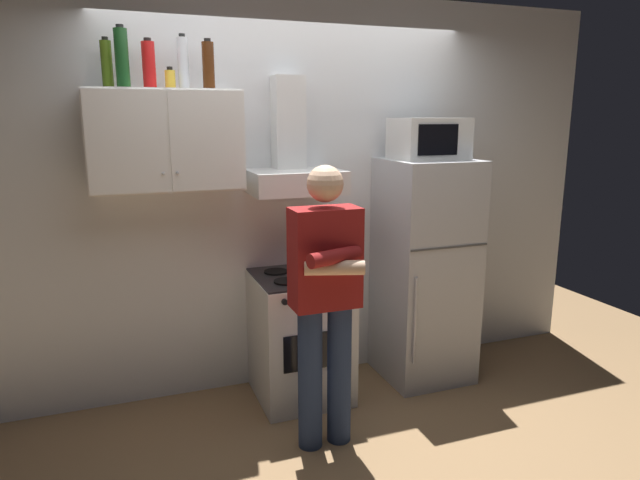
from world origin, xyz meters
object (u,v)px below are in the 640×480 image
(bottle_wine_green, at_px, (122,58))
(range_hood, at_px, (293,162))
(cooking_pot, at_px, (325,267))
(bottle_olive_oil, at_px, (107,64))
(bottle_soda_red, at_px, (149,65))
(bottle_rum_dark, at_px, (208,65))
(bottle_vodka_clear, at_px, (183,63))
(microwave, at_px, (429,139))
(bottle_spice_jar, at_px, (170,79))
(refrigerator, at_px, (425,271))
(person_standing, at_px, (325,298))
(upper_cabinet, at_px, (166,140))
(stove_oven, at_px, (300,336))

(bottle_wine_green, bearing_deg, range_hood, 1.92)
(cooking_pot, relative_size, bottle_olive_oil, 1.14)
(cooking_pot, bearing_deg, bottle_soda_red, 165.87)
(bottle_rum_dark, xyz_separation_m, bottle_soda_red, (-0.34, 0.01, -0.01))
(range_hood, relative_size, bottle_vodka_clear, 2.36)
(microwave, relative_size, bottle_soda_red, 1.71)
(bottle_soda_red, relative_size, bottle_spice_jar, 2.24)
(refrigerator, xyz_separation_m, person_standing, (-1.00, -0.61, 0.10))
(bottle_olive_oil, xyz_separation_m, bottle_spice_jar, (0.34, -0.02, -0.08))
(range_hood, height_order, bottle_olive_oil, bottle_olive_oil)
(bottle_wine_green, bearing_deg, microwave, -2.15)
(person_standing, bearing_deg, bottle_soda_red, 137.95)
(upper_cabinet, relative_size, bottle_wine_green, 2.64)
(cooking_pot, bearing_deg, person_standing, -110.30)
(upper_cabinet, xyz_separation_m, microwave, (1.75, -0.11, -0.01))
(upper_cabinet, distance_m, range_hood, 0.81)
(bottle_vodka_clear, bearing_deg, person_standing, -51.19)
(refrigerator, bearing_deg, bottle_soda_red, 175.87)
(stove_oven, height_order, microwave, microwave)
(bottle_wine_green, bearing_deg, bottle_soda_red, 15.04)
(stove_oven, height_order, person_standing, person_standing)
(upper_cabinet, height_order, refrigerator, upper_cabinet)
(stove_oven, distance_m, refrigerator, 1.02)
(stove_oven, relative_size, bottle_wine_green, 2.56)
(upper_cabinet, height_order, bottle_spice_jar, bottle_spice_jar)
(person_standing, bearing_deg, bottle_wine_green, 144.09)
(upper_cabinet, xyz_separation_m, stove_oven, (0.80, -0.13, -1.32))
(cooking_pot, height_order, bottle_spice_jar, bottle_spice_jar)
(upper_cabinet, bearing_deg, bottle_vodka_clear, 15.64)
(refrigerator, xyz_separation_m, bottle_soda_red, (-1.82, 0.13, 1.38))
(cooking_pot, distance_m, bottle_olive_oil, 1.77)
(cooking_pot, xyz_separation_m, bottle_olive_oil, (-1.23, 0.28, 1.25))
(bottle_olive_oil, bearing_deg, bottle_soda_red, -6.00)
(bottle_spice_jar, distance_m, bottle_wine_green, 0.29)
(bottle_olive_oil, bearing_deg, stove_oven, -8.10)
(bottle_soda_red, bearing_deg, range_hood, -0.36)
(upper_cabinet, relative_size, cooking_pot, 2.83)
(bottle_spice_jar, bearing_deg, refrigerator, -4.45)
(stove_oven, distance_m, bottle_vodka_clear, 1.90)
(bottle_spice_jar, bearing_deg, microwave, -3.83)
(upper_cabinet, xyz_separation_m, refrigerator, (1.75, -0.12, -0.95))
(bottle_spice_jar, xyz_separation_m, bottle_vodka_clear, (0.08, 0.03, 0.10))
(cooking_pot, bearing_deg, refrigerator, 8.32)
(microwave, relative_size, bottle_wine_green, 1.41)
(upper_cabinet, relative_size, stove_oven, 1.03)
(refrigerator, relative_size, bottle_soda_red, 5.69)
(upper_cabinet, relative_size, microwave, 1.88)
(bottle_soda_red, xyz_separation_m, bottle_spice_jar, (0.12, 0.00, -0.08))
(bottle_rum_dark, relative_size, bottle_spice_jar, 2.32)
(upper_cabinet, relative_size, bottle_soda_red, 3.20)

